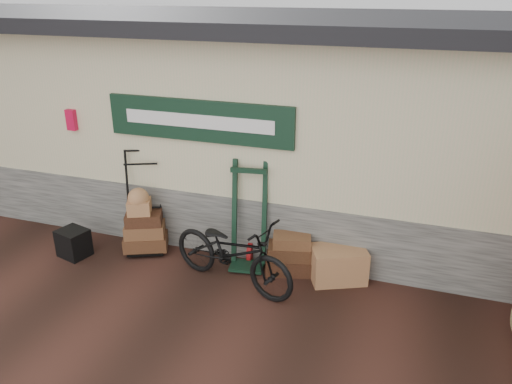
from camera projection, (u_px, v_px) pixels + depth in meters
ground at (195, 291)px, 6.33m from camera, size 80.00×80.00×0.00m
station_building at (262, 116)px, 8.10m from camera, size 14.40×4.10×3.20m
porter_trolley at (144, 201)px, 7.13m from camera, size 0.90×0.80×1.48m
green_barrow at (249, 216)px, 6.66m from camera, size 0.59×0.52×1.47m
suitcase_stack at (290, 253)px, 6.67m from camera, size 0.70×0.53×0.55m
wicker_hamper at (338, 264)px, 6.50m from camera, size 0.82×0.70×0.45m
black_trunk at (74, 243)px, 7.09m from camera, size 0.47×0.43×0.40m
bicycle at (232, 248)px, 6.27m from camera, size 1.13×1.93×1.06m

